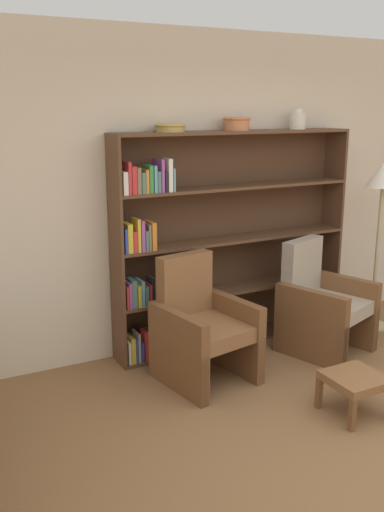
# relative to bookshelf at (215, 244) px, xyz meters

# --- Properties ---
(wall_back) EXTENTS (12.00, 0.06, 2.75)m
(wall_back) POSITION_rel_bookshelf_xyz_m (0.15, 0.16, 0.44)
(wall_back) COLOR beige
(wall_back) RESTS_ON ground
(bookshelf) EXTENTS (2.25, 0.30, 1.92)m
(bookshelf) POSITION_rel_bookshelf_xyz_m (0.00, 0.00, 0.00)
(bookshelf) COLOR brown
(bookshelf) RESTS_ON ground
(bowl_brass) EXTENTS (0.25, 0.25, 0.07)m
(bowl_brass) POSITION_rel_bookshelf_xyz_m (-0.44, -0.03, 1.02)
(bowl_brass) COLOR tan
(bowl_brass) RESTS_ON bookshelf
(bowl_sage) EXTENTS (0.24, 0.24, 0.11)m
(bowl_sage) POSITION_rel_bookshelf_xyz_m (0.19, -0.03, 1.05)
(bowl_sage) COLOR #C67547
(bowl_sage) RESTS_ON bookshelf
(vase_tall) EXTENTS (0.14, 0.14, 0.18)m
(vase_tall) POSITION_rel_bookshelf_xyz_m (0.83, -0.03, 1.06)
(vase_tall) COLOR silver
(vase_tall) RESTS_ON bookshelf
(armchair_leather) EXTENTS (0.75, 0.78, 0.98)m
(armchair_leather) POSITION_rel_bookshelf_xyz_m (-0.43, -0.56, -0.51)
(armchair_leather) COLOR brown
(armchair_leather) RESTS_ON ground
(armchair_cushioned) EXTENTS (0.83, 0.86, 0.98)m
(armchair_cushioned) POSITION_rel_bookshelf_xyz_m (0.77, -0.56, -0.51)
(armchair_cushioned) COLOR brown
(armchair_cushioned) RESTS_ON ground
(floor_lamp) EXTENTS (0.32, 0.32, 1.63)m
(floor_lamp) POSITION_rel_bookshelf_xyz_m (1.59, -0.37, 0.43)
(floor_lamp) COLOR tan
(floor_lamp) RESTS_ON ground
(footstool) EXTENTS (0.38, 0.38, 0.29)m
(footstool) POSITION_rel_bookshelf_xyz_m (0.26, -1.55, -0.69)
(footstool) COLOR brown
(footstool) RESTS_ON ground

